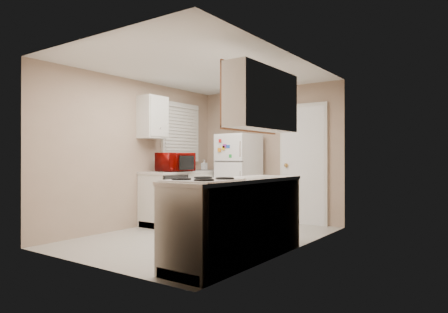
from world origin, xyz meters
The scene contains 19 objects.
floor centered at (0.00, 0.00, 0.00)m, with size 3.80×3.80×0.00m, color beige.
ceiling centered at (0.00, 0.00, 2.40)m, with size 3.80×3.80×0.00m, color white.
wall_left centered at (-1.40, 0.00, 1.20)m, with size 3.80×3.80×0.00m, color tan.
wall_right centered at (1.40, 0.00, 1.20)m, with size 3.80×3.80×0.00m, color tan.
wall_back centered at (0.00, 1.90, 1.20)m, with size 2.80×2.80×0.00m, color tan.
wall_front centered at (0.00, -1.90, 1.20)m, with size 2.80×2.80×0.00m, color tan.
left_counter centered at (-1.10, 0.90, 0.45)m, with size 0.60×1.80×0.90m, color silver.
dishwasher centered at (-0.81, 0.30, 0.49)m, with size 0.03×0.58×0.72m, color black.
sink centered at (-1.10, 1.05, 0.86)m, with size 0.54×0.74×0.16m, color gray.
microwave centered at (-0.97, 0.46, 1.05)m, with size 0.32×0.57×0.38m, color #7D0704.
soap_bottle centered at (-1.15, 1.47, 1.00)m, with size 0.09×0.09×0.20m, color beige.
window_blinds centered at (-1.36, 1.05, 1.60)m, with size 0.10×0.98×1.08m, color silver.
upper_cabinet_left centered at (-1.25, 0.22, 1.80)m, with size 0.30×0.45×0.70m, color silver.
refrigerator centered at (-0.39, 1.50, 0.78)m, with size 0.64×0.62×1.55m, color white.
cabinet_over_fridge centered at (-0.40, 1.75, 2.00)m, with size 0.70×0.30×0.40m, color silver.
interior_door centered at (0.70, 1.86, 1.02)m, with size 0.86×0.06×2.08m, color white.
right_counter centered at (1.10, -0.80, 0.45)m, with size 0.60×2.00×0.90m, color silver.
stove centered at (1.08, -1.38, 0.43)m, with size 0.58×0.71×0.87m, color white.
upper_cabinet_right centered at (1.25, -0.50, 1.80)m, with size 0.30×1.20×0.70m, color silver.
Camera 1 is at (3.53, -4.49, 1.13)m, focal length 32.00 mm.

